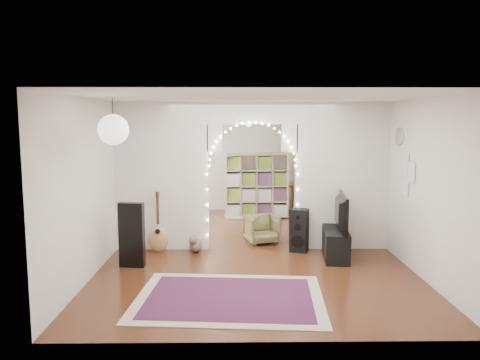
{
  "coord_description": "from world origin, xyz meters",
  "views": [
    {
      "loc": [
        -0.34,
        -8.51,
        2.37
      ],
      "look_at": [
        -0.22,
        0.3,
        1.24
      ],
      "focal_mm": 35.0,
      "sensor_mm": 36.0,
      "label": 1
    }
  ],
  "objects_px": {
    "floor_speaker": "(299,230)",
    "media_console": "(336,244)",
    "dining_table": "(275,186)",
    "acoustic_guitar": "(158,230)",
    "bookcase": "(257,185)",
    "dining_chair_right": "(311,223)",
    "dining_chair_left": "(262,229)"
  },
  "relations": [
    {
      "from": "floor_speaker",
      "to": "media_console",
      "type": "height_order",
      "value": "floor_speaker"
    },
    {
      "from": "acoustic_guitar",
      "to": "floor_speaker",
      "type": "bearing_deg",
      "value": -24.35
    },
    {
      "from": "bookcase",
      "to": "dining_chair_left",
      "type": "xyz_separation_m",
      "value": [
        -0.02,
        -2.44,
        -0.52
      ]
    },
    {
      "from": "floor_speaker",
      "to": "dining_chair_right",
      "type": "height_order",
      "value": "floor_speaker"
    },
    {
      "from": "dining_chair_left",
      "to": "dining_chair_right",
      "type": "distance_m",
      "value": 1.32
    },
    {
      "from": "bookcase",
      "to": "dining_table",
      "type": "distance_m",
      "value": 0.8
    },
    {
      "from": "media_console",
      "to": "dining_chair_right",
      "type": "relative_size",
      "value": 2.03
    },
    {
      "from": "acoustic_guitar",
      "to": "dining_chair_right",
      "type": "relative_size",
      "value": 1.9
    },
    {
      "from": "media_console",
      "to": "dining_table",
      "type": "height_order",
      "value": "dining_table"
    },
    {
      "from": "dining_table",
      "to": "dining_chair_left",
      "type": "distance_m",
      "value": 3.13
    },
    {
      "from": "acoustic_guitar",
      "to": "floor_speaker",
      "type": "distance_m",
      "value": 2.55
    },
    {
      "from": "acoustic_guitar",
      "to": "floor_speaker",
      "type": "relative_size",
      "value": 1.2
    },
    {
      "from": "floor_speaker",
      "to": "media_console",
      "type": "relative_size",
      "value": 0.78
    },
    {
      "from": "bookcase",
      "to": "floor_speaker",
      "type": "bearing_deg",
      "value": -88.34
    },
    {
      "from": "dining_table",
      "to": "media_console",
      "type": "bearing_deg",
      "value": -78.62
    },
    {
      "from": "bookcase",
      "to": "dining_chair_right",
      "type": "distance_m",
      "value": 2.08
    },
    {
      "from": "dining_table",
      "to": "dining_chair_right",
      "type": "xyz_separation_m",
      "value": [
        0.57,
        -2.32,
        -0.46
      ]
    },
    {
      "from": "acoustic_guitar",
      "to": "dining_chair_right",
      "type": "xyz_separation_m",
      "value": [
        2.99,
        1.34,
        -0.18
      ]
    },
    {
      "from": "media_console",
      "to": "bookcase",
      "type": "distance_m",
      "value": 3.7
    },
    {
      "from": "media_console",
      "to": "dining_chair_left",
      "type": "height_order",
      "value": "dining_chair_left"
    },
    {
      "from": "floor_speaker",
      "to": "dining_chair_left",
      "type": "xyz_separation_m",
      "value": [
        -0.64,
        0.6,
        -0.12
      ]
    },
    {
      "from": "dining_chair_left",
      "to": "dining_chair_right",
      "type": "height_order",
      "value": "dining_chair_left"
    },
    {
      "from": "dining_chair_left",
      "to": "dining_chair_right",
      "type": "xyz_separation_m",
      "value": [
        1.09,
        0.74,
        -0.05
      ]
    },
    {
      "from": "dining_chair_right",
      "to": "floor_speaker",
      "type": "bearing_deg",
      "value": -123.67
    },
    {
      "from": "media_console",
      "to": "bookcase",
      "type": "bearing_deg",
      "value": 115.91
    },
    {
      "from": "floor_speaker",
      "to": "acoustic_guitar",
      "type": "bearing_deg",
      "value": -159.6
    },
    {
      "from": "bookcase",
      "to": "dining_chair_right",
      "type": "bearing_deg",
      "value": -67.8
    },
    {
      "from": "media_console",
      "to": "acoustic_guitar",
      "type": "bearing_deg",
      "value": 179.09
    },
    {
      "from": "floor_speaker",
      "to": "media_console",
      "type": "xyz_separation_m",
      "value": [
        0.58,
        -0.42,
        -0.14
      ]
    },
    {
      "from": "dining_table",
      "to": "dining_chair_left",
      "type": "xyz_separation_m",
      "value": [
        -0.51,
        -3.06,
        -0.41
      ]
    },
    {
      "from": "dining_table",
      "to": "dining_chair_right",
      "type": "bearing_deg",
      "value": -74.57
    },
    {
      "from": "dining_table",
      "to": "acoustic_guitar",
      "type": "bearing_deg",
      "value": -121.93
    }
  ]
}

